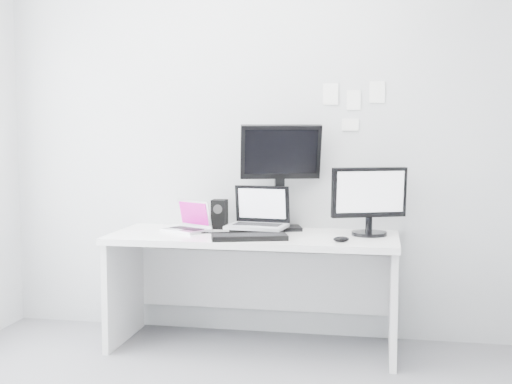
% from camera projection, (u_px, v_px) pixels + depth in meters
% --- Properties ---
extents(back_wall, '(3.60, 0.00, 3.60)m').
position_uv_depth(back_wall, '(263.00, 135.00, 4.51)').
color(back_wall, silver).
rests_on(back_wall, ground).
extents(desk, '(1.80, 0.70, 0.73)m').
position_uv_depth(desk, '(253.00, 291.00, 4.26)').
color(desk, white).
rests_on(desk, ground).
extents(macbook, '(0.35, 0.32, 0.21)m').
position_uv_depth(macbook, '(185.00, 215.00, 4.34)').
color(macbook, '#B5B5BA').
rests_on(macbook, desk).
extents(speaker, '(0.11, 0.11, 0.19)m').
position_uv_depth(speaker, '(220.00, 214.00, 4.47)').
color(speaker, black).
rests_on(speaker, desk).
extents(dell_laptop, '(0.40, 0.32, 0.30)m').
position_uv_depth(dell_laptop, '(257.00, 209.00, 4.28)').
color(dell_laptop, '#A1A3A8').
rests_on(dell_laptop, desk).
extents(rear_monitor, '(0.55, 0.32, 0.71)m').
position_uv_depth(rear_monitor, '(280.00, 176.00, 4.38)').
color(rear_monitor, black).
rests_on(rear_monitor, desk).
extents(samsung_monitor, '(0.53, 0.38, 0.44)m').
position_uv_depth(samsung_monitor, '(370.00, 200.00, 4.17)').
color(samsung_monitor, black).
rests_on(samsung_monitor, desk).
extents(keyboard, '(0.48, 0.28, 0.03)m').
position_uv_depth(keyboard, '(249.00, 237.00, 4.02)').
color(keyboard, black).
rests_on(keyboard, desk).
extents(mouse, '(0.12, 0.10, 0.03)m').
position_uv_depth(mouse, '(341.00, 239.00, 3.94)').
color(mouse, black).
rests_on(mouse, desk).
extents(wall_note_0, '(0.10, 0.00, 0.14)m').
position_uv_depth(wall_note_0, '(331.00, 94.00, 4.40)').
color(wall_note_0, white).
rests_on(wall_note_0, back_wall).
extents(wall_note_1, '(0.09, 0.00, 0.13)m').
position_uv_depth(wall_note_1, '(354.00, 100.00, 4.37)').
color(wall_note_1, white).
rests_on(wall_note_1, back_wall).
extents(wall_note_2, '(0.10, 0.00, 0.14)m').
position_uv_depth(wall_note_2, '(377.00, 92.00, 4.34)').
color(wall_note_2, white).
rests_on(wall_note_2, back_wall).
extents(wall_note_3, '(0.11, 0.00, 0.08)m').
position_uv_depth(wall_note_3, '(350.00, 125.00, 4.39)').
color(wall_note_3, white).
rests_on(wall_note_3, back_wall).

